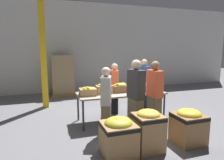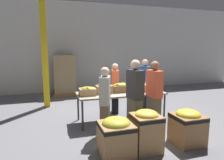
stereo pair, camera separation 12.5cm
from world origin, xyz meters
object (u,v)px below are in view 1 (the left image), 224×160
(banana_box_1, at_px, (104,88))
(volunteer_2, at_px, (154,95))
(sorting_table, at_px, (121,94))
(pallet_stack_0, at_px, (63,76))
(banana_box_3, at_px, (139,87))
(volunteer_1, at_px, (106,102))
(banana_box_2, at_px, (120,87))
(volunteer_4, at_px, (115,89))
(donation_bin_0, at_px, (118,135))
(donation_bin_2, at_px, (188,125))
(banana_box_4, at_px, (152,86))
(banana_box_0, at_px, (88,91))
(volunteer_3, at_px, (144,84))
(donation_bin_1, at_px, (148,129))
(volunteer_0, at_px, (136,97))
(support_pillar, at_px, (43,47))

(banana_box_1, xyz_separation_m, volunteer_2, (1.08, -0.74, -0.10))
(sorting_table, height_order, pallet_stack_0, pallet_stack_0)
(banana_box_3, height_order, volunteer_1, volunteer_1)
(banana_box_2, distance_m, volunteer_4, 0.64)
(donation_bin_0, bearing_deg, donation_bin_2, -0.00)
(banana_box_4, distance_m, pallet_stack_0, 4.29)
(banana_box_0, bearing_deg, sorting_table, 2.24)
(banana_box_1, height_order, volunteer_3, volunteer_3)
(banana_box_1, distance_m, pallet_stack_0, 3.70)
(banana_box_2, relative_size, donation_bin_1, 0.51)
(sorting_table, bearing_deg, donation_bin_1, -92.95)
(banana_box_0, distance_m, donation_bin_0, 1.73)
(banana_box_3, relative_size, banana_box_4, 1.00)
(donation_bin_1, bearing_deg, banana_box_4, 58.19)
(volunteer_0, xyz_separation_m, volunteer_2, (0.56, 0.11, -0.02))
(volunteer_3, bearing_deg, sorting_table, -58.41)
(sorting_table, relative_size, banana_box_1, 5.68)
(banana_box_4, xyz_separation_m, pallet_stack_0, (-2.16, 3.70, -0.09))
(banana_box_1, height_order, banana_box_3, banana_box_1)
(banana_box_0, distance_m, pallet_stack_0, 3.70)
(volunteer_3, xyz_separation_m, donation_bin_1, (-1.19, -2.50, -0.37))
(volunteer_0, bearing_deg, banana_box_0, 45.03)
(banana_box_2, relative_size, volunteer_3, 0.25)
(banana_box_3, distance_m, pallet_stack_0, 4.07)
(banana_box_3, xyz_separation_m, donation_bin_1, (-0.59, -1.65, -0.49))
(banana_box_4, height_order, volunteer_0, volunteer_0)
(banana_box_2, relative_size, volunteer_1, 0.26)
(banana_box_1, bearing_deg, volunteer_4, 51.38)
(support_pillar, bearing_deg, banana_box_4, -35.56)
(banana_box_3, distance_m, volunteer_0, 0.91)
(banana_box_2, xyz_separation_m, donation_bin_2, (0.86, -1.75, -0.52))
(banana_box_2, relative_size, volunteer_4, 0.27)
(banana_box_4, bearing_deg, banana_box_1, 176.56)
(volunteer_3, bearing_deg, donation_bin_1, -30.46)
(volunteer_4, relative_size, donation_bin_0, 2.10)
(banana_box_4, relative_size, volunteer_2, 0.25)
(volunteer_0, xyz_separation_m, volunteer_4, (0.00, 1.50, -0.09))
(volunteer_1, bearing_deg, volunteer_2, -64.42)
(volunteer_0, height_order, donation_bin_1, volunteer_0)
(volunteer_4, bearing_deg, pallet_stack_0, -142.64)
(banana_box_1, bearing_deg, banana_box_2, 4.18)
(banana_box_0, distance_m, support_pillar, 2.54)
(donation_bin_2, height_order, support_pillar, support_pillar)
(volunteer_3, distance_m, donation_bin_1, 2.79)
(support_pillar, bearing_deg, volunteer_0, -54.67)
(volunteer_4, bearing_deg, banana_box_2, 8.86)
(volunteer_0, distance_m, donation_bin_0, 1.23)
(sorting_table, xyz_separation_m, banana_box_4, (0.92, -0.05, 0.18))
(banana_box_3, xyz_separation_m, volunteer_3, (0.60, 0.85, -0.11))
(volunteer_1, bearing_deg, volunteer_0, -70.68)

